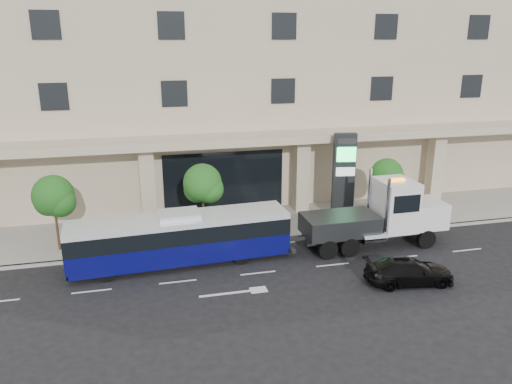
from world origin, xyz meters
TOP-DOWN VIEW (x-y plane):
  - ground at (0.00, 0.00)m, footprint 120.00×120.00m
  - sidewalk at (0.00, 5.00)m, footprint 120.00×6.00m
  - curb at (0.00, 2.00)m, footprint 120.00×0.30m
  - convention_center at (-0.00, 15.42)m, footprint 60.00×17.60m
  - tree_left at (-9.97, 3.59)m, footprint 2.27×2.20m
  - tree_mid at (-1.97, 3.59)m, footprint 2.28×2.20m
  - tree_right at (9.53, 3.59)m, footprint 2.10×2.00m
  - city_bus at (-3.64, 0.57)m, footprint 11.38×2.98m
  - tow_truck at (7.53, 0.33)m, footprint 9.32×2.44m
  - black_sedan at (6.79, -4.22)m, footprint 4.43×2.24m
  - signage_pylon at (7.12, 4.73)m, footprint 1.44×0.74m

SIDE VIEW (x-z plane):
  - ground at x=0.00m, z-range 0.00..0.00m
  - sidewalk at x=0.00m, z-range 0.00..0.15m
  - curb at x=0.00m, z-range 0.00..0.15m
  - black_sedan at x=6.79m, z-range 0.00..1.23m
  - city_bus at x=-3.64m, z-range 0.02..2.88m
  - tow_truck at x=7.53m, z-range -0.38..3.87m
  - signage_pylon at x=7.12m, z-range 0.20..5.72m
  - tree_right at x=9.53m, z-range 1.01..5.06m
  - tree_left at x=-9.97m, z-range 1.00..5.22m
  - tree_mid at x=-1.97m, z-range 1.07..5.45m
  - convention_center at x=0.00m, z-range -0.03..19.97m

